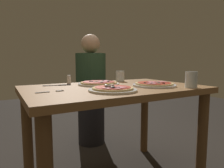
% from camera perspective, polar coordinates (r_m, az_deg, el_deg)
% --- Properties ---
extents(dining_table, '(1.19, 0.76, 0.72)m').
position_cam_1_polar(dining_table, '(1.38, 0.65, -5.56)').
color(dining_table, olive).
rests_on(dining_table, ground).
extents(pizza_foreground, '(0.28, 0.28, 0.05)m').
position_cam_1_polar(pizza_foreground, '(1.14, 0.21, -1.48)').
color(pizza_foreground, white).
rests_on(pizza_foreground, dining_table).
extents(pizza_across_left, '(0.30, 0.30, 0.03)m').
position_cam_1_polar(pizza_across_left, '(1.41, 12.14, -0.11)').
color(pizza_across_left, white).
rests_on(pizza_across_left, dining_table).
extents(pizza_across_right, '(0.30, 0.30, 0.03)m').
position_cam_1_polar(pizza_across_right, '(1.45, -3.84, 0.21)').
color(pizza_across_right, white).
rests_on(pizza_across_right, dining_table).
extents(water_glass_near, '(0.07, 0.07, 0.09)m').
position_cam_1_polar(water_glass_near, '(1.72, 2.35, 2.14)').
color(water_glass_near, silver).
rests_on(water_glass_near, dining_table).
extents(water_glass_far, '(0.08, 0.08, 0.11)m').
position_cam_1_polar(water_glass_far, '(1.39, 22.02, 0.89)').
color(water_glass_far, silver).
rests_on(water_glass_far, dining_table).
extents(fork, '(0.16, 0.03, 0.00)m').
position_cam_1_polar(fork, '(1.16, -18.17, -2.20)').
color(fork, silver).
rests_on(fork, dining_table).
extents(knife, '(0.20, 0.05, 0.01)m').
position_cam_1_polar(knife, '(1.46, -15.17, -0.31)').
color(knife, silver).
rests_on(knife, dining_table).
extents(salt_shaker, '(0.03, 0.03, 0.07)m').
position_cam_1_polar(salt_shaker, '(1.55, -12.40, 1.27)').
color(salt_shaker, white).
rests_on(salt_shaker, dining_table).
extents(diner_person, '(0.32, 0.32, 1.18)m').
position_cam_1_polar(diner_person, '(2.14, -6.11, -2.45)').
color(diner_person, black).
rests_on(diner_person, ground).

